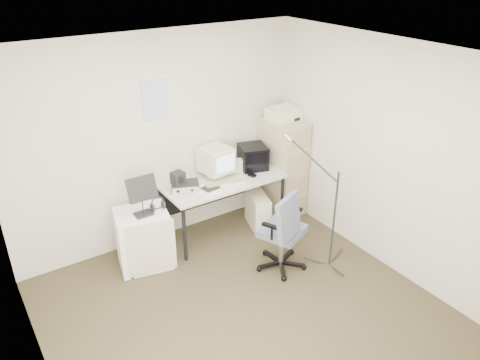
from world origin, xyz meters
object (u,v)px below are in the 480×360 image
desk (223,205)px  office_chair (282,229)px  side_cart (143,239)px  filing_cabinet (282,166)px

desk → office_chair: (0.14, -1.00, 0.13)m
desk → side_cart: (-1.12, -0.11, -0.02)m
filing_cabinet → desk: filing_cabinet is taller
office_chair → desk: bearing=74.3°
side_cart → office_chair: bearing=-23.3°
filing_cabinet → desk: 0.99m
filing_cabinet → desk: bearing=-178.2°
filing_cabinet → office_chair: filing_cabinet is taller
filing_cabinet → office_chair: (-0.81, -1.03, -0.15)m
filing_cabinet → office_chair: 1.32m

